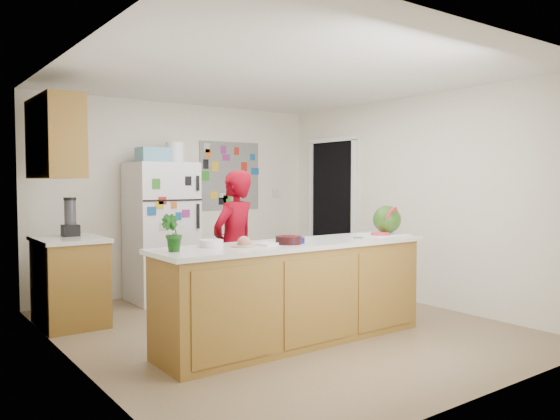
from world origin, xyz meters
TOP-DOWN VIEW (x-y plane):
  - floor at (0.00, 0.00)m, footprint 4.00×4.50m
  - wall_back at (0.00, 2.26)m, footprint 4.00×0.02m
  - wall_left at (-2.01, 0.00)m, footprint 0.02×4.50m
  - wall_right at (2.01, 0.00)m, footprint 0.02×4.50m
  - ceiling at (0.00, 0.00)m, footprint 4.00×4.50m
  - doorway at (1.99, 1.45)m, footprint 0.03×0.85m
  - peninsula_base at (-0.20, -0.50)m, footprint 2.60×0.62m
  - peninsula_top at (-0.20, -0.50)m, footprint 2.68×0.70m
  - side_counter_base at (-1.69, 1.35)m, footprint 0.60×0.80m
  - side_counter_top at (-1.69, 1.35)m, footprint 0.64×0.84m
  - upper_cabinets at (-1.82, 1.30)m, footprint 0.35×1.00m
  - refrigerator at (-0.45, 1.88)m, footprint 0.75×0.70m
  - fridge_top_bin at (-0.55, 1.88)m, footprint 0.35×0.28m
  - photo_collage at (0.75, 2.24)m, footprint 0.95×0.01m
  - person at (-0.31, 0.39)m, footprint 0.67×0.55m
  - blender_appliance at (-1.64, 1.47)m, footprint 0.12×0.12m
  - cutting_board at (0.95, -0.51)m, footprint 0.47×0.36m
  - watermelon at (1.01, -0.49)m, footprint 0.29×0.29m
  - watermelon_slice at (0.84, -0.56)m, footprint 0.19×0.19m
  - cherry_bowl at (-0.33, -0.57)m, footprint 0.24×0.24m
  - white_bowl at (-0.99, -0.36)m, footprint 0.25×0.25m
  - cobalt_bowl at (-0.23, -0.57)m, footprint 0.14×0.14m
  - plate at (-0.76, -0.51)m, footprint 0.28×0.28m
  - paper_towel at (-0.54, -0.53)m, footprint 0.21×0.20m
  - keys at (0.50, -0.58)m, footprint 0.10×0.06m
  - potted_plant at (-1.39, -0.45)m, footprint 0.21×0.21m

SIDE VIEW (x-z plane):
  - floor at x=0.00m, z-range -0.02..0.00m
  - side_counter_base at x=-1.69m, z-range 0.00..0.86m
  - peninsula_base at x=-0.20m, z-range 0.00..0.88m
  - person at x=-0.31m, z-range 0.00..1.58m
  - refrigerator at x=-0.45m, z-range 0.00..1.70m
  - side_counter_top at x=-1.69m, z-range 0.86..0.90m
  - peninsula_top at x=-0.20m, z-range 0.88..0.92m
  - cutting_board at x=0.95m, z-range 0.92..0.93m
  - keys at x=0.50m, z-range 0.92..0.93m
  - plate at x=-0.76m, z-range 0.92..0.94m
  - paper_towel at x=-0.54m, z-range 0.92..0.94m
  - watermelon_slice at x=0.84m, z-range 0.93..0.95m
  - cobalt_bowl at x=-0.23m, z-range 0.92..0.97m
  - white_bowl at x=-0.99m, z-range 0.92..0.98m
  - cherry_bowl at x=-0.33m, z-range 0.92..0.99m
  - doorway at x=1.99m, z-range 0.00..2.04m
  - potted_plant at x=-1.39m, z-range 0.92..1.22m
  - watermelon at x=1.01m, z-range 0.93..1.22m
  - blender_appliance at x=-1.64m, z-range 0.90..1.28m
  - wall_back at x=0.00m, z-range 0.00..2.50m
  - wall_left at x=-2.01m, z-range 0.00..2.50m
  - wall_right at x=2.01m, z-range 0.00..2.50m
  - photo_collage at x=0.75m, z-range 1.08..2.02m
  - fridge_top_bin at x=-0.55m, z-range 1.70..1.88m
  - upper_cabinets at x=-1.82m, z-range 1.50..2.30m
  - ceiling at x=0.00m, z-range 2.50..2.52m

